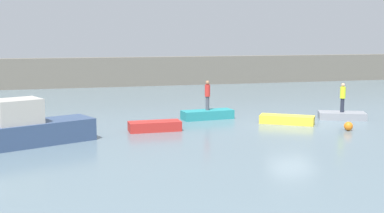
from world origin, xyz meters
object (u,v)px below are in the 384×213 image
object	(u,v)px
person_red_shirt	(207,94)
mooring_buoy	(348,126)
rowboat_red	(155,126)
rowboat_teal	(207,115)
motorboat	(31,128)
rowboat_yellow	(287,120)
rowboat_grey	(342,116)
person_hiviz_shirt	(343,96)

from	to	relation	value
person_red_shirt	mooring_buoy	bearing A→B (deg)	-41.68
rowboat_red	person_red_shirt	xyz separation A→B (m)	(3.75, 2.86, 1.26)
rowboat_teal	person_red_shirt	size ratio (longest dim) A/B	1.74
motorboat	person_red_shirt	distance (m)	10.86
rowboat_red	rowboat_teal	distance (m)	4.72
person_red_shirt	mooring_buoy	distance (m)	8.25
motorboat	rowboat_yellow	world-z (taller)	motorboat
rowboat_yellow	rowboat_grey	size ratio (longest dim) A/B	1.11
person_red_shirt	person_hiviz_shirt	world-z (taller)	person_red_shirt
rowboat_teal	mooring_buoy	xyz separation A→B (m)	(6.09, -5.42, -0.03)
person_red_shirt	rowboat_grey	bearing A→B (deg)	-15.35
rowboat_red	rowboat_grey	world-z (taller)	rowboat_red
motorboat	person_red_shirt	xyz separation A→B (m)	(9.82, 4.58, 0.74)
rowboat_teal	person_hiviz_shirt	bearing A→B (deg)	-21.12
motorboat	rowboat_grey	world-z (taller)	motorboat
person_red_shirt	motorboat	bearing A→B (deg)	-154.98
rowboat_teal	motorboat	bearing A→B (deg)	-160.75
rowboat_grey	mooring_buoy	xyz separation A→B (m)	(-1.64, -3.30, 0.02)
rowboat_yellow	mooring_buoy	world-z (taller)	rowboat_yellow
rowboat_red	person_hiviz_shirt	size ratio (longest dim) A/B	1.56
rowboat_red	person_red_shirt	distance (m)	4.89
rowboat_grey	person_hiviz_shirt	size ratio (longest dim) A/B	1.55
rowboat_grey	person_hiviz_shirt	world-z (taller)	person_hiviz_shirt
motorboat	person_hiviz_shirt	world-z (taller)	person_hiviz_shirt
rowboat_yellow	rowboat_grey	world-z (taller)	rowboat_yellow
motorboat	person_red_shirt	bearing A→B (deg)	25.02
motorboat	person_hiviz_shirt	size ratio (longest dim) A/B	3.22
rowboat_teal	rowboat_yellow	bearing A→B (deg)	-41.06
person_hiviz_shirt	mooring_buoy	distance (m)	3.86
rowboat_yellow	person_hiviz_shirt	world-z (taller)	person_hiviz_shirt
rowboat_grey	mooring_buoy	distance (m)	3.69
rowboat_yellow	person_red_shirt	xyz separation A→B (m)	(-3.86, 2.74, 1.28)
rowboat_yellow	mooring_buoy	xyz separation A→B (m)	(2.23, -2.69, -0.01)
rowboat_red	rowboat_grey	xyz separation A→B (m)	(11.48, 0.74, -0.05)
rowboat_yellow	person_red_shirt	bearing A→B (deg)	178.16
motorboat	rowboat_red	distance (m)	6.33
person_hiviz_shirt	rowboat_grey	bearing A→B (deg)	0.00
rowboat_red	rowboat_teal	bearing A→B (deg)	37.04
rowboat_red	person_red_shirt	world-z (taller)	person_red_shirt
rowboat_teal	rowboat_yellow	size ratio (longest dim) A/B	1.02
rowboat_yellow	rowboat_grey	distance (m)	3.92
motorboat	mooring_buoy	xyz separation A→B (m)	(15.91, -0.84, -0.55)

